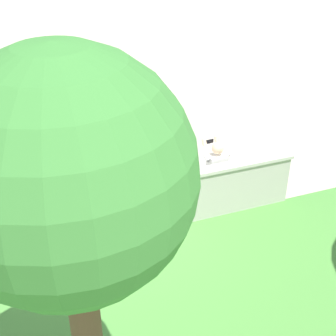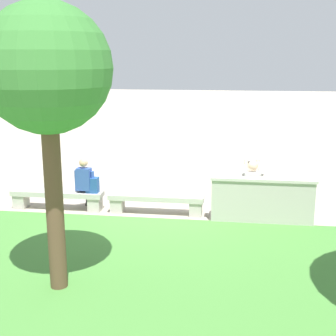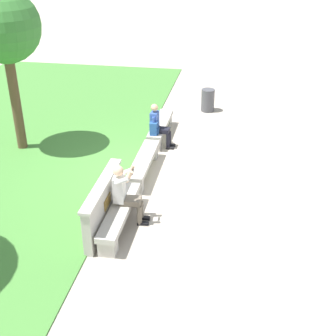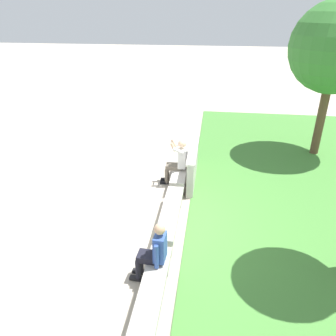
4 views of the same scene
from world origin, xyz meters
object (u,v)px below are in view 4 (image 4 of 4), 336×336
bench_main (181,170)px  backpack (160,247)px  person_distant (154,251)px  bench_near (170,215)px  tree_behind_wall (336,48)px  bench_mid (151,296)px  person_photographer (178,159)px

bench_main → backpack: size_ratio=5.10×
person_distant → backpack: bearing=156.1°
bench_near → tree_behind_wall: 7.29m
bench_near → person_distant: (1.66, -0.07, 0.37)m
backpack → bench_mid: bearing=-0.9°
bench_main → person_photographer: size_ratio=1.65×
backpack → bench_near: bearing=-179.5°
backpack → tree_behind_wall: bearing=145.5°
tree_behind_wall → person_photographer: bearing=-58.4°
person_distant → tree_behind_wall: tree_behind_wall is taller
bench_near → backpack: size_ratio=5.10×
bench_main → bench_mid: size_ratio=1.00×
bench_mid → bench_main: bearing=180.0°
bench_main → bench_near: 2.36m
person_distant → tree_behind_wall: size_ratio=0.26×
bench_main → person_photographer: bearing=-19.2°
bench_main → bench_mid: (4.71, 0.00, 0.00)m
bench_mid → tree_behind_wall: bearing=148.8°
bench_mid → person_photographer: bearing=-179.0°
bench_near → backpack: bearing=0.5°
bench_main → bench_near: (2.36, 0.00, 0.00)m
person_distant → tree_behind_wall: bearing=145.8°
bench_main → backpack: (3.84, 0.01, 0.32)m
bench_near → person_distant: person_distant is taller
bench_main → bench_mid: 4.71m
bench_mid → person_photographer: 4.51m
bench_main → tree_behind_wall: tree_behind_wall is taller
bench_main → tree_behind_wall: 5.97m
person_photographer → tree_behind_wall: bearing=121.6°
person_distant → tree_behind_wall: 8.40m
person_photographer → tree_behind_wall: 5.92m
backpack → tree_behind_wall: (-6.37, 4.37, 2.85)m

